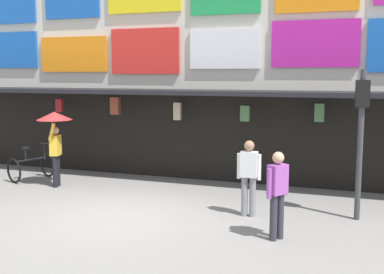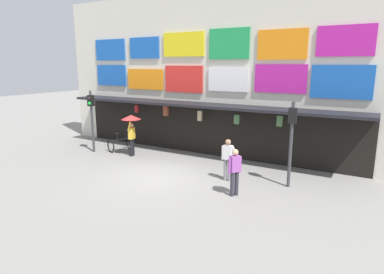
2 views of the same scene
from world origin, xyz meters
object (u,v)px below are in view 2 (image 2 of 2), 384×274
(pedestrian_with_umbrella, at_px, (131,124))
(pedestrian_in_purple, at_px, (235,170))
(traffic_light_near, at_px, (91,111))
(bicycle_parked, at_px, (120,144))
(pedestrian_in_blue, at_px, (228,158))
(traffic_light_far, at_px, (292,131))

(pedestrian_with_umbrella, bearing_deg, pedestrian_in_purple, -18.92)
(traffic_light_near, distance_m, pedestrian_in_purple, 8.99)
(bicycle_parked, bearing_deg, pedestrian_in_purple, -19.24)
(pedestrian_in_blue, bearing_deg, pedestrian_in_purple, -56.89)
(pedestrian_with_umbrella, bearing_deg, traffic_light_near, -169.95)
(traffic_light_far, bearing_deg, pedestrian_with_umbrella, 177.20)
(traffic_light_near, height_order, pedestrian_with_umbrella, traffic_light_near)
(pedestrian_in_purple, bearing_deg, traffic_light_far, 52.04)
(pedestrian_in_purple, bearing_deg, bicycle_parked, 160.76)
(bicycle_parked, distance_m, pedestrian_in_purple, 8.12)
(traffic_light_far, relative_size, pedestrian_in_blue, 1.90)
(traffic_light_near, distance_m, traffic_light_far, 10.16)
(bicycle_parked, distance_m, pedestrian_with_umbrella, 1.79)
(traffic_light_far, bearing_deg, traffic_light_near, -179.89)
(traffic_light_far, distance_m, pedestrian_with_umbrella, 7.90)
(traffic_light_near, relative_size, bicycle_parked, 2.39)
(traffic_light_near, distance_m, bicycle_parked, 2.23)
(bicycle_parked, xyz_separation_m, pedestrian_with_umbrella, (1.20, -0.46, 1.25))
(bicycle_parked, xyz_separation_m, pedestrian_in_blue, (6.82, -1.40, 0.55))
(traffic_light_far, xyz_separation_m, pedestrian_in_purple, (-1.42, -1.83, -1.19))
(pedestrian_in_purple, bearing_deg, pedestrian_in_blue, 123.11)
(traffic_light_far, relative_size, pedestrian_with_umbrella, 1.54)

